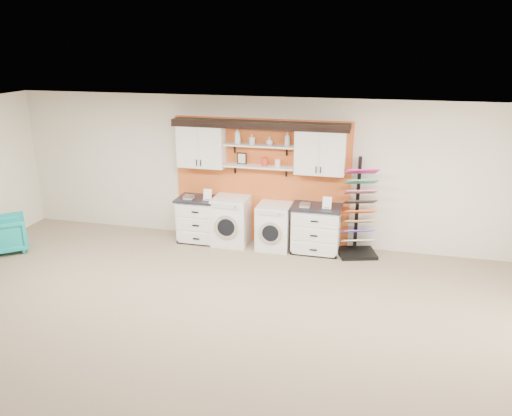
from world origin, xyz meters
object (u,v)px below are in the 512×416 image
(base_cabinet_left, at_px, (201,219))
(dryer, at_px, (274,226))
(base_cabinet_right, at_px, (316,229))
(washer, at_px, (231,221))
(sample_rack, at_px, (358,226))
(armchair, at_px, (6,234))

(base_cabinet_left, xyz_separation_m, dryer, (1.47, -0.00, -0.01))
(base_cabinet_right, bearing_deg, washer, -179.88)
(dryer, bearing_deg, washer, -180.00)
(base_cabinet_left, relative_size, dryer, 1.05)
(dryer, relative_size, sample_rack, 0.47)
(washer, xyz_separation_m, dryer, (0.85, 0.00, -0.04))
(sample_rack, bearing_deg, base_cabinet_right, 166.15)
(base_cabinet_right, relative_size, washer, 0.98)
(base_cabinet_left, xyz_separation_m, sample_rack, (3.02, 0.04, 0.12))
(base_cabinet_left, height_order, armchair, base_cabinet_left)
(base_cabinet_left, distance_m, base_cabinet_right, 2.26)
(dryer, xyz_separation_m, armchair, (-4.84, -1.38, -0.10))
(base_cabinet_right, bearing_deg, base_cabinet_left, 180.00)
(base_cabinet_left, distance_m, dryer, 1.47)
(sample_rack, bearing_deg, armchair, 175.87)
(base_cabinet_left, bearing_deg, dryer, -0.13)
(sample_rack, height_order, armchair, sample_rack)
(base_cabinet_right, bearing_deg, sample_rack, 2.77)
(base_cabinet_right, xyz_separation_m, washer, (-1.64, -0.00, 0.02))
(dryer, bearing_deg, armchair, -164.12)
(sample_rack, bearing_deg, base_cabinet_left, 164.08)
(dryer, height_order, armchair, dryer)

